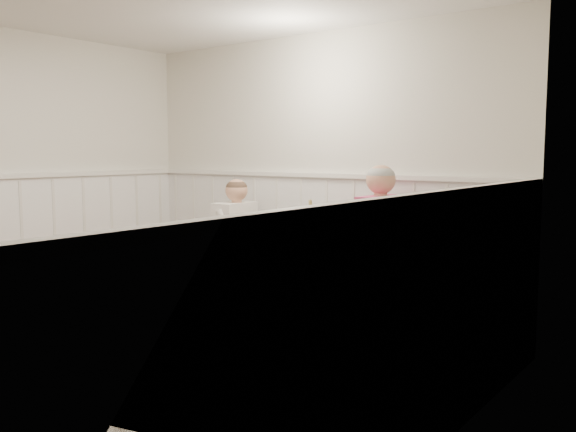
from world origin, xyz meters
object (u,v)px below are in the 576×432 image
object	(u,v)px
beer_bottle	(284,225)
diner_cream	(238,257)
chair_left	(238,268)
grass_vase	(308,220)
chair_right	(385,281)
dining_table	(302,255)
man_in_pink	(378,267)

from	to	relation	value
beer_bottle	diner_cream	bearing A→B (deg)	-157.16
chair_left	grass_vase	distance (m)	0.85
chair_right	dining_table	bearing A→B (deg)	178.90
beer_bottle	grass_vase	xyz separation A→B (m)	(0.22, 0.07, 0.06)
beer_bottle	grass_vase	distance (m)	0.23
dining_table	grass_vase	xyz separation A→B (m)	(-0.11, 0.24, 0.27)
chair_left	beer_bottle	world-z (taller)	beer_bottle
chair_right	man_in_pink	world-z (taller)	man_in_pink
beer_bottle	chair_right	bearing A→B (deg)	-9.32
chair_left	grass_vase	xyz separation A→B (m)	(0.66, 0.21, 0.49)
dining_table	grass_vase	world-z (taller)	grass_vase
chair_left	diner_cream	size ratio (longest dim) A/B	0.61
chair_left	man_in_pink	distance (m)	1.50
dining_table	beer_bottle	size ratio (longest dim) A/B	3.36
chair_left	diner_cream	distance (m)	0.13
chair_left	grass_vase	size ratio (longest dim) A/B	2.11
chair_right	grass_vase	bearing A→B (deg)	164.43
diner_cream	grass_vase	world-z (taller)	diner_cream
dining_table	chair_right	size ratio (longest dim) A/B	0.88
chair_left	beer_bottle	bearing A→B (deg)	17.06
chair_right	beer_bottle	bearing A→B (deg)	170.68
chair_right	diner_cream	xyz separation A→B (m)	(-1.56, 0.01, 0.02)
dining_table	chair_right	distance (m)	0.83
grass_vase	beer_bottle	bearing A→B (deg)	-161.72
man_in_pink	diner_cream	distance (m)	1.46
chair_right	man_in_pink	xyz separation A→B (m)	(-0.10, 0.07, 0.09)
man_in_pink	grass_vase	distance (m)	0.90
diner_cream	beer_bottle	distance (m)	0.55
chair_left	beer_bottle	size ratio (longest dim) A/B	3.15
chair_right	diner_cream	bearing A→B (deg)	179.53
dining_table	chair_right	bearing A→B (deg)	-1.10
chair_right	beer_bottle	size ratio (longest dim) A/B	3.81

